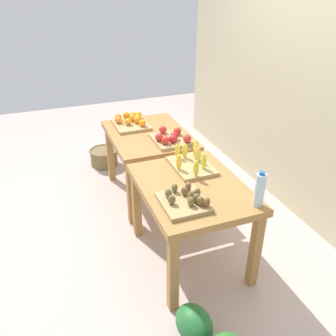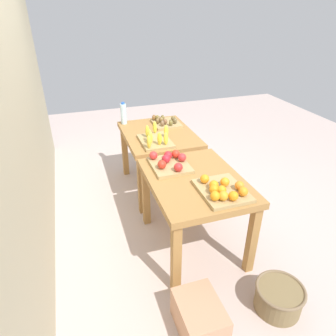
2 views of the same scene
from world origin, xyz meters
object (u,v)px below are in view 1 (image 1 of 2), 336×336
object	(u,v)px
display_table_left	(149,142)
display_table_right	(192,196)
orange_bin	(131,121)
water_bottle	(260,190)
banana_crate	(192,162)
kiwi_bin	(185,200)
wicker_basket	(104,157)
cardboard_produce_box	(152,149)
apple_bin	(171,138)

from	to	relation	value
display_table_left	display_table_right	size ratio (longest dim) A/B	1.00
orange_bin	water_bottle	world-z (taller)	water_bottle
banana_crate	water_bottle	size ratio (longest dim) A/B	1.62
orange_bin	kiwi_bin	xyz separation A→B (m)	(1.63, -0.05, -0.01)
banana_crate	wicker_basket	xyz separation A→B (m)	(-1.72, -0.47, -0.67)
display_table_left	cardboard_produce_box	size ratio (longest dim) A/B	2.60
display_table_left	banana_crate	distance (m)	0.87
display_table_left	apple_bin	size ratio (longest dim) A/B	2.60
cardboard_produce_box	water_bottle	bearing A→B (deg)	0.61
kiwi_bin	wicker_basket	world-z (taller)	kiwi_bin
apple_bin	banana_crate	distance (m)	0.55
apple_bin	wicker_basket	world-z (taller)	apple_bin
water_bottle	banana_crate	bearing A→B (deg)	-163.51
display_table_left	kiwi_bin	world-z (taller)	kiwi_bin
banana_crate	wicker_basket	distance (m)	1.90
display_table_left	apple_bin	xyz separation A→B (m)	(0.29, 0.14, 0.15)
orange_bin	apple_bin	bearing A→B (deg)	23.28
orange_bin	water_bottle	size ratio (longest dim) A/B	1.60
display_table_right	water_bottle	bearing A→B (deg)	37.51
kiwi_bin	wicker_basket	bearing A→B (deg)	-174.96
kiwi_bin	water_bottle	distance (m)	0.53
orange_bin	banana_crate	size ratio (longest dim) A/B	0.98
display_table_left	cardboard_produce_box	distance (m)	1.03
display_table_right	apple_bin	xyz separation A→B (m)	(-0.83, 0.14, 0.15)
water_bottle	wicker_basket	world-z (taller)	water_bottle
orange_bin	water_bottle	distance (m)	1.89
cardboard_produce_box	orange_bin	bearing A→B (deg)	-36.33
wicker_basket	cardboard_produce_box	xyz separation A→B (m)	(0.03, 0.65, 0.02)
apple_bin	cardboard_produce_box	size ratio (longest dim) A/B	1.00
display_table_left	orange_bin	size ratio (longest dim) A/B	2.36
cardboard_produce_box	kiwi_bin	bearing A→B (deg)	-11.74
kiwi_bin	cardboard_produce_box	world-z (taller)	kiwi_bin
display_table_right	apple_bin	distance (m)	0.86
orange_bin	kiwi_bin	world-z (taller)	orange_bin
orange_bin	wicker_basket	size ratio (longest dim) A/B	1.18
apple_bin	kiwi_bin	bearing A→B (deg)	-15.73
kiwi_bin	cardboard_produce_box	distance (m)	2.33
cardboard_produce_box	wicker_basket	bearing A→B (deg)	-92.36
display_table_left	banana_crate	size ratio (longest dim) A/B	2.33
display_table_left	orange_bin	world-z (taller)	orange_bin
display_table_left	cardboard_produce_box	bearing A→B (deg)	160.49
display_table_right	wicker_basket	size ratio (longest dim) A/B	2.79
display_table_left	orange_bin	xyz separation A→B (m)	(-0.29, -0.11, 0.15)
apple_bin	display_table_left	bearing A→B (deg)	-153.90
orange_bin	display_table_right	bearing A→B (deg)	4.38
display_table_left	banana_crate	xyz separation A→B (m)	(0.84, 0.12, 0.15)
banana_crate	orange_bin	bearing A→B (deg)	-168.73
display_table_left	water_bottle	xyz separation A→B (m)	(1.54, 0.33, 0.24)
display_table_right	cardboard_produce_box	world-z (taller)	display_table_right
banana_crate	wicker_basket	world-z (taller)	banana_crate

